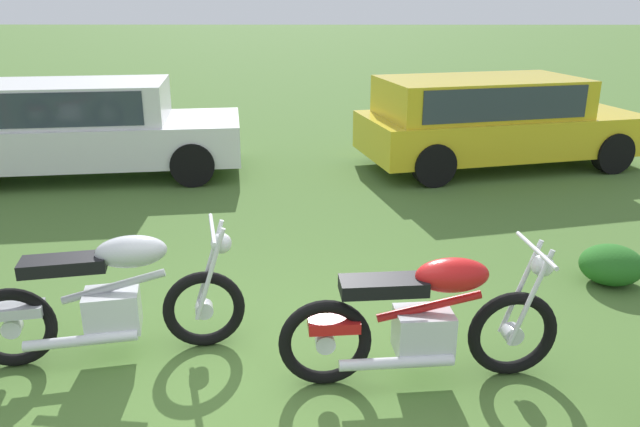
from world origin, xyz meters
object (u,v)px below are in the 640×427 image
at_px(motorcycle_red, 425,320).
at_px(shrub_low, 611,265).
at_px(car_yellow, 490,115).
at_px(motorcycle_silver, 112,298).
at_px(car_white, 72,122).

relative_size(motorcycle_red, shrub_low, 3.38).
distance_m(car_yellow, shrub_low, 4.45).
bearing_deg(motorcycle_silver, motorcycle_red, -19.75).
relative_size(car_yellow, shrub_low, 7.92).
xyz_separation_m(motorcycle_red, car_white, (-4.53, 5.42, 0.36)).
xyz_separation_m(car_yellow, shrub_low, (0.13, -4.40, -0.65)).
bearing_deg(car_white, car_yellow, -3.09).
distance_m(motorcycle_red, car_white, 7.07).
bearing_deg(car_white, shrub_low, -38.38).
relative_size(motorcycle_silver, car_white, 0.42).
bearing_deg(car_yellow, shrub_low, -102.88).
distance_m(motorcycle_red, shrub_low, 2.63).
bearing_deg(motorcycle_red, car_white, 124.20).
relative_size(motorcycle_silver, motorcycle_red, 1.00).
height_order(car_white, car_yellow, same).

